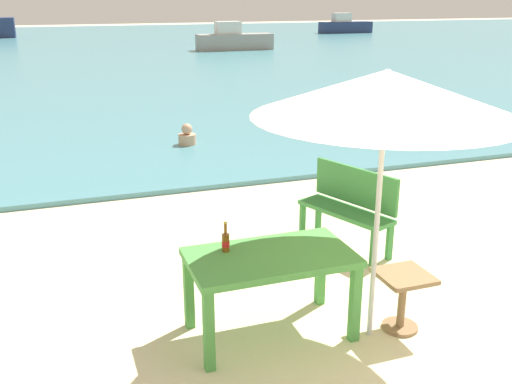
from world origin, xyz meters
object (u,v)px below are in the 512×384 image
object	(u,v)px
beer_bottle_amber	(226,241)
patio_umbrella	(386,94)
boat_sailboat	(234,40)
side_table_wood	(403,293)
picnic_table_green	(270,266)
boat_fishing_trawler	(345,26)
swimmer_person	(187,136)
bench_green_left	(349,203)

from	to	relation	value
beer_bottle_amber	patio_umbrella	xyz separation A→B (m)	(1.15, -0.50, 1.26)
beer_bottle_amber	boat_sailboat	size ratio (longest dim) A/B	0.07
side_table_wood	beer_bottle_amber	bearing A→B (deg)	160.90
picnic_table_green	beer_bottle_amber	size ratio (longest dim) A/B	5.28
picnic_table_green	boat_fishing_trawler	world-z (taller)	boat_fishing_trawler
swimmer_person	patio_umbrella	bearing A→B (deg)	-89.95
patio_umbrella	picnic_table_green	bearing A→B (deg)	158.97
beer_bottle_amber	side_table_wood	distance (m)	1.62
picnic_table_green	bench_green_left	size ratio (longest dim) A/B	1.12
picnic_table_green	patio_umbrella	bearing A→B (deg)	-21.03
side_table_wood	bench_green_left	distance (m)	1.84
side_table_wood	swimmer_person	distance (m)	6.99
beer_bottle_amber	swimmer_person	distance (m)	6.61
side_table_wood	boat_sailboat	distance (m)	27.09
bench_green_left	swimmer_person	bearing A→B (deg)	97.98
beer_bottle_amber	bench_green_left	world-z (taller)	beer_bottle_amber
bench_green_left	boat_sailboat	bearing A→B (deg)	75.69
picnic_table_green	boat_sailboat	size ratio (longest dim) A/B	0.35
patio_umbrella	boat_sailboat	world-z (taller)	patio_umbrella
boat_fishing_trawler	boat_sailboat	bearing A→B (deg)	-138.29
beer_bottle_amber	boat_sailboat	distance (m)	27.00
side_table_wood	boat_sailboat	bearing A→B (deg)	75.77
beer_bottle_amber	bench_green_left	bearing A→B (deg)	34.28
picnic_table_green	boat_fishing_trawler	xyz separation A→B (m)	(19.96, 36.79, -0.04)
swimmer_person	boat_fishing_trawler	size ratio (longest dim) A/B	0.10
picnic_table_green	boat_sailboat	xyz separation A→B (m)	(7.78, 25.94, -0.05)
patio_umbrella	swimmer_person	bearing A→B (deg)	90.05
patio_umbrella	beer_bottle_amber	bearing A→B (deg)	156.48
picnic_table_green	bench_green_left	distance (m)	2.13
bench_green_left	picnic_table_green	bearing A→B (deg)	-136.36
side_table_wood	boat_fishing_trawler	distance (m)	41.62
boat_fishing_trawler	swimmer_person	bearing A→B (deg)	-122.45
beer_bottle_amber	swimmer_person	bearing A→B (deg)	79.96
patio_umbrella	boat_fishing_trawler	bearing A→B (deg)	62.71
side_table_wood	swimmer_person	bearing A→B (deg)	92.58
swimmer_person	boat_sailboat	distance (m)	20.50
bench_green_left	beer_bottle_amber	bearing A→B (deg)	-145.72
patio_umbrella	swimmer_person	xyz separation A→B (m)	(-0.01, 6.98, -1.88)
picnic_table_green	side_table_wood	xyz separation A→B (m)	(1.12, -0.32, -0.30)
swimmer_person	boat_fishing_trawler	bearing A→B (deg)	57.55
patio_umbrella	boat_fishing_trawler	xyz separation A→B (m)	(19.15, 37.10, -1.51)
bench_green_left	boat_fishing_trawler	xyz separation A→B (m)	(18.42, 35.32, 0.06)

